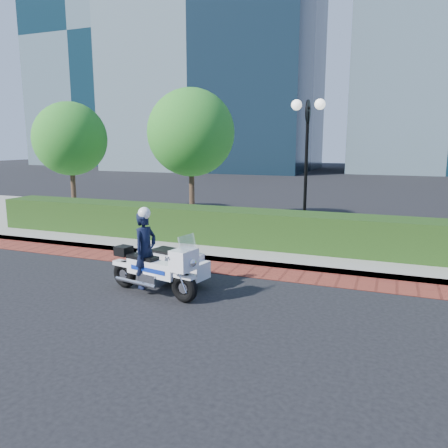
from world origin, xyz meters
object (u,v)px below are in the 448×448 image
(tree_a, at_px, (70,139))
(police_motorcycle, at_px, (160,261))
(lamppost, at_px, (307,147))
(tree_b, at_px, (191,133))

(tree_a, distance_m, police_motorcycle, 10.95)
(tree_a, xyz_separation_m, police_motorcycle, (8.04, -6.97, -2.60))
(lamppost, height_order, police_motorcycle, lamppost)
(tree_b, xyz_separation_m, police_motorcycle, (2.54, -6.97, -2.81))
(tree_b, relative_size, police_motorcycle, 2.20)
(tree_a, bearing_deg, tree_b, 0.00)
(lamppost, distance_m, police_motorcycle, 6.44)
(tree_b, bearing_deg, tree_a, 180.00)
(tree_b, bearing_deg, police_motorcycle, -70.00)
(lamppost, distance_m, tree_a, 10.09)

